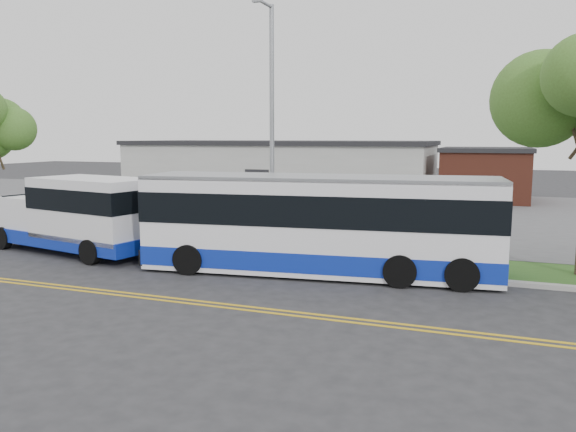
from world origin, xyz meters
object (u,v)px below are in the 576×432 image
at_px(streetlight_near, 271,122).
at_px(transit_bus, 318,224).
at_px(pedestrian, 45,211).
at_px(shuttle_bus, 82,213).
at_px(parked_car_b, 163,206).
at_px(parked_car_a, 290,199).

height_order(streetlight_near, transit_bus, streetlight_near).
height_order(transit_bus, pedestrian, transit_bus).
xyz_separation_m(shuttle_bus, parked_car_b, (-2.54, 9.78, -0.96)).
relative_size(parked_car_a, parked_car_b, 1.18).
bearing_deg(shuttle_bus, streetlight_near, 28.63).
xyz_separation_m(transit_bus, pedestrian, (-15.17, 3.40, -0.64)).
bearing_deg(streetlight_near, shuttle_bus, -162.65).
bearing_deg(parked_car_b, parked_car_a, 34.68).
distance_m(streetlight_near, transit_bus, 4.86).
relative_size(shuttle_bus, parked_car_a, 1.74).
height_order(transit_bus, parked_car_b, transit_bus).
xyz_separation_m(parked_car_a, parked_car_b, (-6.20, -4.51, -0.20)).
bearing_deg(parked_car_b, shuttle_bus, -76.83).
relative_size(transit_bus, parked_car_b, 3.04).
height_order(streetlight_near, parked_car_a, streetlight_near).
height_order(shuttle_bus, parked_car_b, shuttle_bus).
xyz_separation_m(streetlight_near, parked_car_b, (-9.83, 7.50, -4.54)).
relative_size(shuttle_bus, parked_car_b, 2.06).
bearing_deg(pedestrian, parked_car_a, -168.12).
xyz_separation_m(pedestrian, parked_car_b, (2.77, 6.23, -0.37)).
bearing_deg(pedestrian, streetlight_near, 135.97).
xyz_separation_m(shuttle_bus, pedestrian, (-5.30, 3.55, -0.58)).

